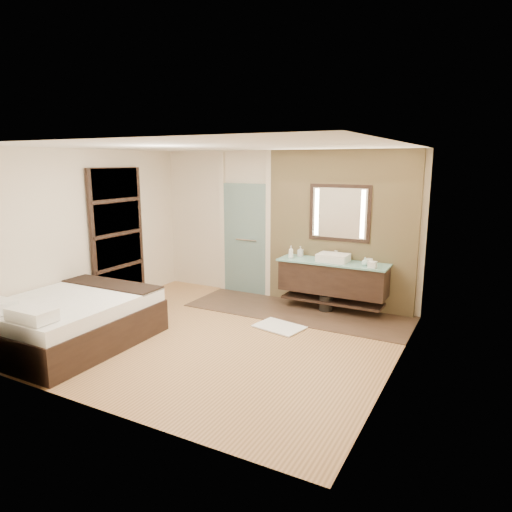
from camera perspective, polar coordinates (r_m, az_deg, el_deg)
The scene contains 15 objects.
floor at distance 6.77m, azimuth -4.96°, elevation -9.99°, with size 5.00×5.00×0.00m, color #93653D.
tile_strip at distance 7.84m, azimuth 5.19°, elevation -6.88°, with size 3.80×1.30×0.01m, color #3D2F21.
stone_wall at distance 7.92m, azimuth 10.43°, elevation 3.18°, with size 2.60×0.08×2.70m, color tan.
vanity at distance 7.79m, azimuth 9.57°, elevation -2.70°, with size 1.85×0.55×0.88m.
mirror_unit at distance 7.83m, azimuth 10.39°, elevation 5.30°, with size 1.06×0.04×0.96m.
frosted_door at distance 8.67m, azimuth -1.36°, elevation 2.72°, with size 1.10×0.12×2.70m.
shoji_partition at distance 8.40m, azimuth -16.90°, elevation 2.38°, with size 0.06×1.20×2.40m.
bed at distance 6.89m, azimuth -22.16°, elevation -7.45°, with size 1.71×2.13×0.81m.
bath_mat at distance 7.08m, azimuth 2.93°, elevation -8.82°, with size 0.72×0.50×0.02m, color white.
waste_bin at distance 7.88m, azimuth 8.72°, elevation -5.83°, with size 0.23×0.23×0.28m, color black.
tissue_box at distance 7.37m, azimuth 14.34°, elevation -1.06°, with size 0.12×0.12×0.10m, color silver.
soap_bottle_a at distance 7.87m, azimuth 4.39°, elevation 0.51°, with size 0.08×0.08×0.22m, color white.
soap_bottle_b at distance 8.04m, azimuth 5.58°, elevation 0.59°, with size 0.08×0.08×0.18m, color #B2B2B2.
soap_bottle_c at distance 7.49m, azimuth 13.47°, elevation -0.67°, with size 0.11×0.11×0.14m, color silver.
cup at distance 7.58m, azimuth 13.96°, elevation -0.69°, with size 0.13×0.13×0.10m, color white.
Camera 1 is at (3.45, -5.26, 2.50)m, focal length 32.00 mm.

